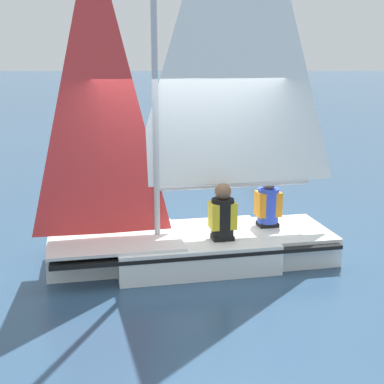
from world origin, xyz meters
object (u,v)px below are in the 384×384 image
object	(u,v)px
buoy_marker	(253,157)
sailor_helm	(222,223)
sailboat_main	(195,197)
sailor_crew	(268,210)

from	to	relation	value
buoy_marker	sailor_helm	bearing A→B (deg)	79.67
sailboat_main	buoy_marker	xyz separation A→B (m)	(-1.67, -6.94, -0.70)
sailor_crew	sailboat_main	bearing A→B (deg)	7.86
sailboat_main	sailor_helm	world-z (taller)	sailboat_main
sailor_crew	sailor_helm	bearing A→B (deg)	28.75
sailboat_main	buoy_marker	size ratio (longest dim) A/B	4.45
sailboat_main	buoy_marker	distance (m)	7.17
sailor_helm	sailor_crew	distance (m)	0.90
buoy_marker	sailor_crew	bearing A→B (deg)	84.68
sailboat_main	buoy_marker	bearing A→B (deg)	-114.63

